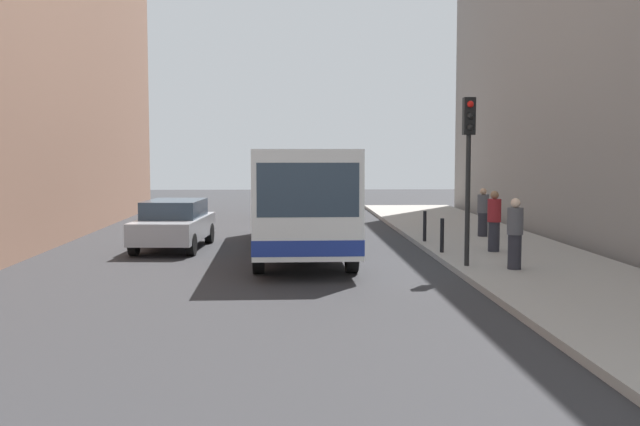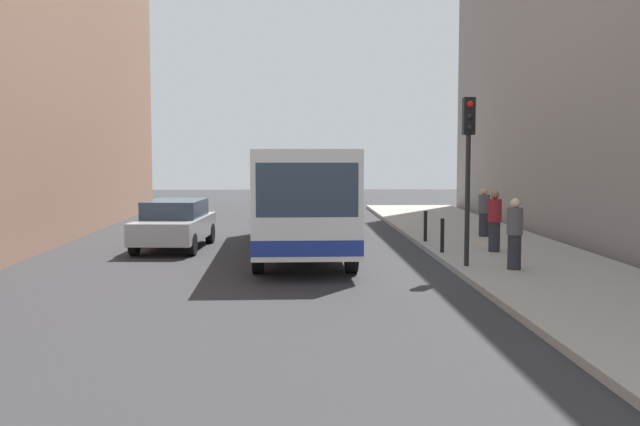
# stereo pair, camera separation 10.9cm
# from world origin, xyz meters

# --- Properties ---
(ground_plane) EXTENTS (80.00, 80.00, 0.00)m
(ground_plane) POSITION_xyz_m (0.00, 0.00, 0.00)
(ground_plane) COLOR #2D2D30
(sidewalk) EXTENTS (4.40, 40.00, 0.15)m
(sidewalk) POSITION_xyz_m (5.40, 0.00, 0.07)
(sidewalk) COLOR #9E9991
(sidewalk) RESTS_ON ground
(bus) EXTENTS (2.70, 11.06, 3.00)m
(bus) POSITION_xyz_m (-0.48, 2.75, 1.73)
(bus) COLOR white
(bus) RESTS_ON ground
(car_beside_bus) EXTENTS (2.09, 4.51, 1.48)m
(car_beside_bus) POSITION_xyz_m (-4.29, 3.49, 0.78)
(car_beside_bus) COLOR #A5A8AD
(car_beside_bus) RESTS_ON ground
(car_behind_bus) EXTENTS (1.94, 4.44, 1.48)m
(car_behind_bus) POSITION_xyz_m (-0.93, 14.64, 0.78)
(car_behind_bus) COLOR silver
(car_behind_bus) RESTS_ON ground
(traffic_light) EXTENTS (0.28, 0.33, 4.10)m
(traffic_light) POSITION_xyz_m (3.55, -1.26, 3.01)
(traffic_light) COLOR black
(traffic_light) RESTS_ON sidewalk
(bollard_near) EXTENTS (0.11, 0.11, 0.95)m
(bollard_near) POSITION_xyz_m (3.45, 1.24, 0.62)
(bollard_near) COLOR black
(bollard_near) RESTS_ON sidewalk
(bollard_mid) EXTENTS (0.11, 0.11, 0.95)m
(bollard_mid) POSITION_xyz_m (3.45, 3.88, 0.62)
(bollard_mid) COLOR black
(bollard_mid) RESTS_ON sidewalk
(pedestrian_near_signal) EXTENTS (0.38, 0.38, 1.70)m
(pedestrian_near_signal) POSITION_xyz_m (4.55, -1.83, 1.00)
(pedestrian_near_signal) COLOR #26262D
(pedestrian_near_signal) RESTS_ON sidewalk
(pedestrian_mid_sidewalk) EXTENTS (0.38, 0.38, 1.71)m
(pedestrian_mid_sidewalk) POSITION_xyz_m (4.94, 1.36, 1.00)
(pedestrian_mid_sidewalk) COLOR #26262D
(pedestrian_mid_sidewalk) RESTS_ON sidewalk
(pedestrian_far_sidewalk) EXTENTS (0.38, 0.38, 1.60)m
(pedestrian_far_sidewalk) POSITION_xyz_m (5.63, 5.16, 0.94)
(pedestrian_far_sidewalk) COLOR #26262D
(pedestrian_far_sidewalk) RESTS_ON sidewalk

